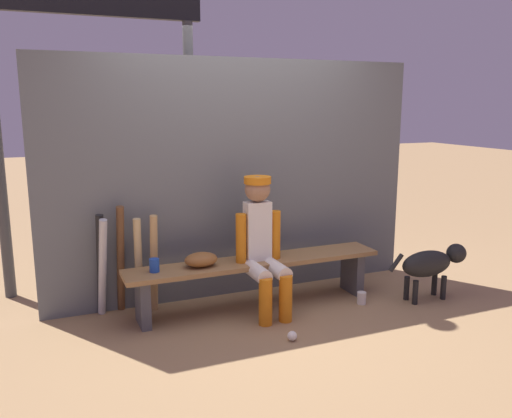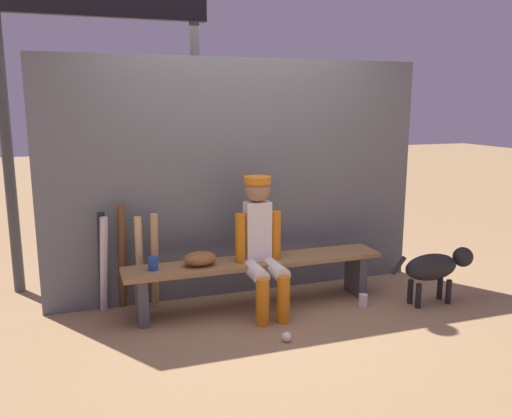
% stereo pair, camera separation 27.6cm
% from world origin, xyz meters
% --- Properties ---
extents(ground_plane, '(30.00, 30.00, 0.00)m').
position_xyz_m(ground_plane, '(0.00, 0.00, 0.00)').
color(ground_plane, '#9E7A51').
extents(chainlink_fence, '(3.55, 0.03, 2.16)m').
position_xyz_m(chainlink_fence, '(0.00, 0.41, 1.08)').
color(chainlink_fence, '#595E63').
rests_on(chainlink_fence, ground_plane).
extents(dugout_bench, '(2.28, 0.36, 0.43)m').
position_xyz_m(dugout_bench, '(0.00, 0.00, 0.34)').
color(dugout_bench, olive).
rests_on(dugout_bench, ground_plane).
extents(player_seated, '(0.41, 0.55, 1.16)m').
position_xyz_m(player_seated, '(0.01, -0.11, 0.63)').
color(player_seated, silver).
rests_on(player_seated, ground_plane).
extents(baseball_glove, '(0.28, 0.20, 0.12)m').
position_xyz_m(baseball_glove, '(-0.50, 0.00, 0.49)').
color(baseball_glove, brown).
rests_on(baseball_glove, dugout_bench).
extents(bat_wood_tan, '(0.08, 0.15, 0.85)m').
position_xyz_m(bat_wood_tan, '(-0.84, 0.26, 0.43)').
color(bat_wood_tan, tan).
rests_on(bat_wood_tan, ground_plane).
extents(bat_wood_natural, '(0.08, 0.13, 0.83)m').
position_xyz_m(bat_wood_natural, '(-0.96, 0.28, 0.42)').
color(bat_wood_natural, tan).
rests_on(bat_wood_natural, ground_plane).
extents(bat_wood_dark, '(0.08, 0.21, 0.94)m').
position_xyz_m(bat_wood_dark, '(-1.10, 0.33, 0.47)').
color(bat_wood_dark, brown).
rests_on(bat_wood_dark, ground_plane).
extents(bat_aluminum_silver, '(0.11, 0.26, 0.86)m').
position_xyz_m(bat_aluminum_silver, '(-1.26, 0.28, 0.43)').
color(bat_aluminum_silver, '#B7B7BC').
rests_on(bat_aluminum_silver, ground_plane).
extents(bat_aluminum_black, '(0.09, 0.18, 0.89)m').
position_xyz_m(bat_aluminum_black, '(-1.27, 0.32, 0.44)').
color(bat_aluminum_black, black).
rests_on(bat_aluminum_black, ground_plane).
extents(baseball, '(0.07, 0.07, 0.07)m').
position_xyz_m(baseball, '(-0.01, -0.73, 0.04)').
color(baseball, white).
rests_on(baseball, ground_plane).
extents(cup_on_ground, '(0.08, 0.08, 0.11)m').
position_xyz_m(cup_on_ground, '(0.90, -0.30, 0.06)').
color(cup_on_ground, silver).
rests_on(cup_on_ground, ground_plane).
extents(cup_on_bench, '(0.08, 0.08, 0.11)m').
position_xyz_m(cup_on_bench, '(-0.88, 0.01, 0.49)').
color(cup_on_bench, '#1E47AD').
rests_on(cup_on_bench, dugout_bench).
extents(scoreboard, '(2.27, 0.27, 3.53)m').
position_xyz_m(scoreboard, '(-1.06, 1.11, 2.48)').
color(scoreboard, '#3F3F42').
rests_on(scoreboard, ground_plane).
extents(dog, '(0.84, 0.20, 0.49)m').
position_xyz_m(dog, '(1.55, -0.43, 0.34)').
color(dog, black).
rests_on(dog, ground_plane).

